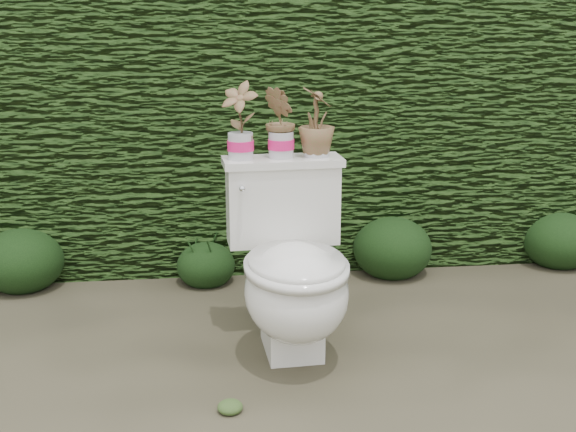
{
  "coord_description": "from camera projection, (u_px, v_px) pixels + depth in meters",
  "views": [
    {
      "loc": [
        -0.45,
        -2.54,
        1.37
      ],
      "look_at": [
        -0.12,
        0.31,
        0.55
      ],
      "focal_mm": 45.0,
      "sensor_mm": 36.0,
      "label": 1
    }
  ],
  "objects": [
    {
      "name": "toilet",
      "position": [
        293.0,
        272.0,
        2.9
      ],
      "size": [
        0.51,
        0.7,
        0.78
      ],
      "rotation": [
        0.0,
        0.0,
        0.06
      ],
      "color": "white",
      "rests_on": "ground"
    },
    {
      "name": "ground",
      "position": [
        327.0,
        370.0,
        2.85
      ],
      "size": [
        60.0,
        60.0,
        0.0
      ],
      "primitive_type": "plane",
      "color": "brown",
      "rests_on": "ground"
    },
    {
      "name": "liriope_clump_4",
      "position": [
        560.0,
        236.0,
        4.01
      ],
      "size": [
        0.4,
        0.4,
        0.32
      ],
      "primitive_type": "ellipsoid",
      "color": "#1A3512",
      "rests_on": "ground"
    },
    {
      "name": "liriope_clump_3",
      "position": [
        392.0,
        243.0,
        3.86
      ],
      "size": [
        0.42,
        0.42,
        0.34
      ],
      "primitive_type": "ellipsoid",
      "color": "#1A3512",
      "rests_on": "ground"
    },
    {
      "name": "potted_plant_center",
      "position": [
        281.0,
        124.0,
        2.98
      ],
      "size": [
        0.15,
        0.17,
        0.28
      ],
      "primitive_type": "imported",
      "rotation": [
        0.0,
        0.0,
        4.87
      ],
      "color": "#2B7123",
      "rests_on": "toilet"
    },
    {
      "name": "liriope_clump_1",
      "position": [
        21.0,
        255.0,
        3.67
      ],
      "size": [
        0.42,
        0.42,
        0.34
      ],
      "primitive_type": "ellipsoid",
      "color": "#1A3512",
      "rests_on": "ground"
    },
    {
      "name": "potted_plant_left",
      "position": [
        240.0,
        123.0,
        2.94
      ],
      "size": [
        0.19,
        0.18,
        0.3
      ],
      "primitive_type": "imported",
      "rotation": [
        0.0,
        0.0,
        5.68
      ],
      "color": "#2B7123",
      "rests_on": "toilet"
    },
    {
      "name": "liriope_clump_2",
      "position": [
        206.0,
        260.0,
        3.74
      ],
      "size": [
        0.3,
        0.3,
        0.24
      ],
      "primitive_type": "ellipsoid",
      "color": "#1A3512",
      "rests_on": "ground"
    },
    {
      "name": "potted_plant_right",
      "position": [
        317.0,
        124.0,
        3.0
      ],
      "size": [
        0.17,
        0.17,
        0.28
      ],
      "primitive_type": "imported",
      "rotation": [
        0.0,
        0.0,
        1.7
      ],
      "color": "#2B7123",
      "rests_on": "toilet"
    },
    {
      "name": "hedge",
      "position": [
        283.0,
        113.0,
        4.16
      ],
      "size": [
        8.0,
        1.0,
        1.6
      ],
      "primitive_type": "cube",
      "color": "#2E4F1A",
      "rests_on": "ground"
    }
  ]
}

